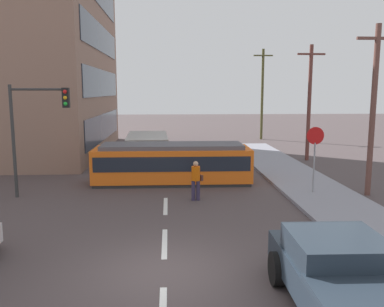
# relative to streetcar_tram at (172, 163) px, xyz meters

# --- Properties ---
(ground_plane) EXTENTS (120.00, 120.00, 0.00)m
(ground_plane) POSITION_rel_streetcar_tram_xyz_m (-0.32, -0.22, -1.01)
(ground_plane) COLOR #4B3F40
(sidewalk_curb_right) EXTENTS (3.20, 36.00, 0.14)m
(sidewalk_curb_right) POSITION_rel_streetcar_tram_xyz_m (6.48, -4.22, -0.94)
(sidewalk_curb_right) COLOR gray
(sidewalk_curb_right) RESTS_ON ground
(lane_stripe_1) EXTENTS (0.16, 2.40, 0.01)m
(lane_stripe_1) POSITION_rel_streetcar_tram_xyz_m (-0.32, -8.22, -1.01)
(lane_stripe_1) COLOR silver
(lane_stripe_1) RESTS_ON ground
(lane_stripe_2) EXTENTS (0.16, 2.40, 0.01)m
(lane_stripe_2) POSITION_rel_streetcar_tram_xyz_m (-0.32, -4.22, -1.01)
(lane_stripe_2) COLOR silver
(lane_stripe_2) RESTS_ON ground
(lane_stripe_3) EXTENTS (0.16, 2.40, 0.01)m
(lane_stripe_3) POSITION_rel_streetcar_tram_xyz_m (-0.32, 6.00, -1.01)
(lane_stripe_3) COLOR silver
(lane_stripe_3) RESTS_ON ground
(lane_stripe_4) EXTENTS (0.16, 2.40, 0.01)m
(lane_stripe_4) POSITION_rel_streetcar_tram_xyz_m (-0.32, 12.00, -1.01)
(lane_stripe_4) COLOR silver
(lane_stripe_4) RESTS_ON ground
(streetcar_tram) EXTENTS (7.74, 2.60, 1.96)m
(streetcar_tram) POSITION_rel_streetcar_tram_xyz_m (0.00, 0.00, 0.00)
(streetcar_tram) COLOR orange
(streetcar_tram) RESTS_ON ground
(city_bus) EXTENTS (2.72, 5.49, 1.77)m
(city_bus) POSITION_rel_streetcar_tram_xyz_m (-1.53, 5.84, 0.01)
(city_bus) COLOR #B6B1AB
(city_bus) RESTS_ON ground
(pedestrian_crossing) EXTENTS (0.50, 0.36, 1.67)m
(pedestrian_crossing) POSITION_rel_streetcar_tram_xyz_m (0.95, -3.43, -0.07)
(pedestrian_crossing) COLOR #312945
(pedestrian_crossing) RESTS_ON ground
(pickup_truck_parked) EXTENTS (2.37, 5.04, 1.55)m
(pickup_truck_parked) POSITION_rel_streetcar_tram_xyz_m (3.34, -12.50, -0.21)
(pickup_truck_parked) COLOR #232D39
(pickup_truck_parked) RESTS_ON ground
(stop_sign) EXTENTS (0.76, 0.07, 2.88)m
(stop_sign) POSITION_rel_streetcar_tram_xyz_m (6.17, -2.89, 1.18)
(stop_sign) COLOR gray
(stop_sign) RESTS_ON sidewalk_curb_right
(traffic_light_mast) EXTENTS (2.49, 0.33, 4.82)m
(traffic_light_mast) POSITION_rel_streetcar_tram_xyz_m (-5.77, -2.48, 2.36)
(traffic_light_mast) COLOR #333333
(traffic_light_mast) RESTS_ON ground
(utility_pole_near) EXTENTS (1.80, 0.24, 7.33)m
(utility_pole_near) POSITION_rel_streetcar_tram_xyz_m (8.59, -3.00, 2.83)
(utility_pole_near) COLOR brown
(utility_pole_near) RESTS_ON ground
(utility_pole_mid) EXTENTS (1.80, 0.24, 7.49)m
(utility_pole_mid) POSITION_rel_streetcar_tram_xyz_m (9.01, 6.13, 2.91)
(utility_pole_mid) COLOR brown
(utility_pole_mid) RESTS_ON ground
(utility_pole_far) EXTENTS (1.80, 0.24, 8.40)m
(utility_pole_far) POSITION_rel_streetcar_tram_xyz_m (8.63, 17.91, 3.37)
(utility_pole_far) COLOR brown
(utility_pole_far) RESTS_ON ground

